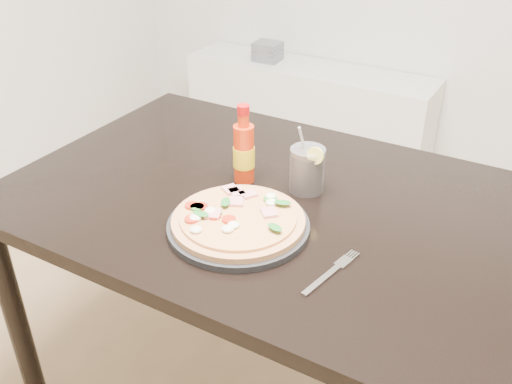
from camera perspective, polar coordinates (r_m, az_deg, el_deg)
The scene contains 8 objects.
dining_table at distance 1.49m, azimuth 2.31°, elevation -3.34°, with size 1.40×0.90×0.75m.
plate at distance 1.33m, azimuth -1.77°, elevation -3.42°, with size 0.33×0.33×0.02m, color black.
pizza at distance 1.32m, azimuth -1.86°, elevation -2.67°, with size 0.31×0.31×0.03m.
hot_sauce_bottle at distance 1.49m, azimuth -1.22°, elevation 4.03°, with size 0.06×0.06×0.21m.
cola_cup at distance 1.46m, azimuth 5.12°, elevation 2.16°, with size 0.10×0.09×0.18m.
fork at distance 1.21m, azimuth 7.68°, elevation -7.84°, with size 0.05×0.19×0.00m.
media_console at distance 3.29m, azimuth 5.13°, elevation 8.22°, with size 1.40×0.34×0.50m, color white.
cd_stack at distance 3.27m, azimuth 1.16°, elevation 13.87°, with size 0.14×0.12×0.10m.
Camera 1 is at (0.46, -0.69, 1.50)m, focal length 40.00 mm.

